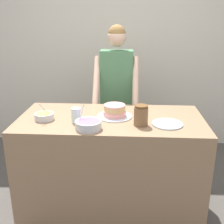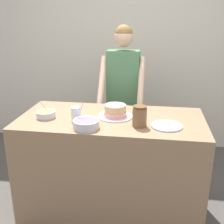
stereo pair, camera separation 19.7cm
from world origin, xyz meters
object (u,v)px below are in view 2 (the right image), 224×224
at_px(cake, 115,112).
at_px(ceramic_plate, 167,126).
at_px(drinking_glass, 76,114).
at_px(person_baker, 123,85).
at_px(frosting_bowl_yellow, 46,114).
at_px(frosting_bowl_purple, 86,124).
at_px(stoneware_jar, 140,116).

distance_m(cake, ceramic_plate, 0.46).
relative_size(drinking_glass, ceramic_plate, 0.50).
height_order(person_baker, frosting_bowl_yellow, person_baker).
relative_size(frosting_bowl_purple, stoneware_jar, 1.23).
relative_size(person_baker, frosting_bowl_yellow, 10.07).
bearing_deg(ceramic_plate, frosting_bowl_yellow, 176.98).
distance_m(person_baker, frosting_bowl_purple, 1.02).
xyz_separation_m(cake, drinking_glass, (-0.30, -0.15, 0.01)).
distance_m(frosting_bowl_purple, stoneware_jar, 0.42).
distance_m(frosting_bowl_yellow, stoneware_jar, 0.80).
distance_m(person_baker, stoneware_jar, 0.93).
xyz_separation_m(person_baker, cake, (0.02, -0.72, -0.06)).
bearing_deg(stoneware_jar, person_baker, 104.55).
relative_size(person_baker, ceramic_plate, 6.77).
bearing_deg(cake, drinking_glass, -153.50).
bearing_deg(cake, frosting_bowl_purple, -123.50).
xyz_separation_m(drinking_glass, stoneware_jar, (0.52, -0.03, 0.02)).
bearing_deg(frosting_bowl_purple, stoneware_jar, 14.13).
bearing_deg(frosting_bowl_purple, cake, 56.50).
bearing_deg(stoneware_jar, frosting_bowl_yellow, 174.63).
bearing_deg(drinking_glass, frosting_bowl_yellow, 170.66).
distance_m(person_baker, drinking_glass, 0.92).
height_order(person_baker, ceramic_plate, person_baker).
bearing_deg(frosting_bowl_yellow, cake, 10.31).
bearing_deg(ceramic_plate, cake, 159.68).
distance_m(ceramic_plate, stoneware_jar, 0.23).
bearing_deg(frosting_bowl_yellow, person_baker, 55.62).
bearing_deg(person_baker, ceramic_plate, -63.08).
xyz_separation_m(person_baker, drinking_glass, (-0.29, -0.87, -0.04)).
bearing_deg(cake, ceramic_plate, -20.32).
height_order(ceramic_plate, stoneware_jar, stoneware_jar).
height_order(cake, frosting_bowl_yellow, frosting_bowl_yellow).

